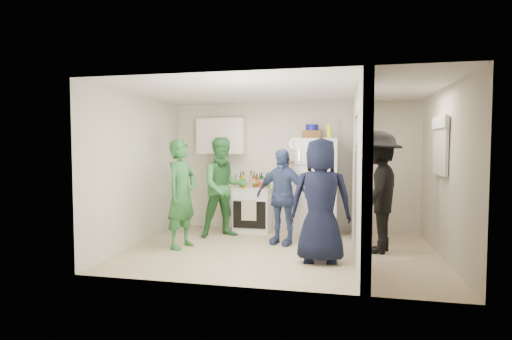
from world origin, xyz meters
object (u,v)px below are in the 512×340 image
(fridge, at_px, (317,187))
(person_navy, at_px, (321,200))
(stove, at_px, (253,209))
(person_nook, at_px, (378,192))
(person_green_center, at_px, (224,187))
(person_denim, at_px, (282,196))
(wicker_basket, at_px, (312,135))
(blue_bowl, at_px, (312,128))
(yellow_cup_stack_top, at_px, (329,131))
(person_green_left, at_px, (182,194))

(fridge, xyz_separation_m, person_navy, (0.16, -1.83, -0.01))
(stove, distance_m, person_nook, 2.54)
(person_green_center, xyz_separation_m, person_denim, (1.11, -0.33, -0.10))
(stove, height_order, person_green_center, person_green_center)
(wicker_basket, xyz_separation_m, person_nook, (1.10, -1.12, -0.93))
(blue_bowl, bearing_deg, yellow_cup_stack_top, -25.11)
(blue_bowl, distance_m, person_green_center, 1.98)
(fridge, height_order, person_green_center, person_green_center)
(person_navy, bearing_deg, wicker_basket, -85.47)
(stove, height_order, person_denim, person_denim)
(person_green_center, height_order, person_nook, person_nook)
(stove, bearing_deg, person_green_left, -120.01)
(stove, relative_size, person_nook, 0.45)
(person_navy, bearing_deg, fridge, -88.35)
(stove, relative_size, fridge, 0.48)
(yellow_cup_stack_top, bearing_deg, fridge, 155.56)
(stove, height_order, wicker_basket, wicker_basket)
(fridge, relative_size, wicker_basket, 5.13)
(wicker_basket, xyz_separation_m, yellow_cup_stack_top, (0.32, -0.15, 0.05))
(person_navy, height_order, person_nook, person_nook)
(yellow_cup_stack_top, xyz_separation_m, person_denim, (-0.76, -0.76, -1.11))
(yellow_cup_stack_top, height_order, person_nook, yellow_cup_stack_top)
(person_denim, bearing_deg, stove, 145.19)
(blue_bowl, xyz_separation_m, yellow_cup_stack_top, (0.32, -0.15, -0.08))
(person_green_center, distance_m, person_nook, 2.70)
(yellow_cup_stack_top, bearing_deg, person_nook, -51.11)
(person_navy, bearing_deg, person_green_left, -12.96)
(person_denim, relative_size, person_nook, 0.86)
(wicker_basket, bearing_deg, stove, -178.99)
(stove, bearing_deg, person_denim, -51.98)
(fridge, relative_size, person_nook, 0.95)
(wicker_basket, xyz_separation_m, person_green_left, (-1.98, -1.50, -0.99))
(wicker_basket, xyz_separation_m, person_green_center, (-1.55, -0.57, -0.96))
(yellow_cup_stack_top, height_order, person_green_left, yellow_cup_stack_top)
(yellow_cup_stack_top, distance_m, person_green_center, 2.17)
(person_denim, bearing_deg, person_green_center, -179.54)
(stove, distance_m, wicker_basket, 1.83)
(fridge, height_order, wicker_basket, wicker_basket)
(wicker_basket, height_order, person_navy, wicker_basket)
(person_green_left, xyz_separation_m, person_nook, (3.08, 0.38, 0.06))
(blue_bowl, height_order, person_green_center, blue_bowl)
(stove, xyz_separation_m, person_navy, (1.39, -1.86, 0.45))
(stove, xyz_separation_m, person_nook, (2.23, -1.10, 0.51))
(person_nook, bearing_deg, stove, -96.54)
(person_green_center, bearing_deg, person_navy, -67.07)
(person_denim, bearing_deg, person_green_left, -142.00)
(yellow_cup_stack_top, height_order, person_denim, yellow_cup_stack_top)
(fridge, relative_size, person_green_left, 1.02)
(blue_bowl, bearing_deg, fridge, -26.57)
(yellow_cup_stack_top, xyz_separation_m, person_green_left, (-2.30, -1.35, -1.04))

